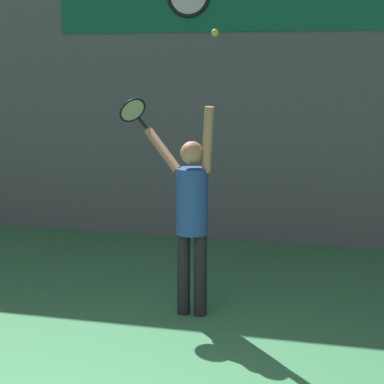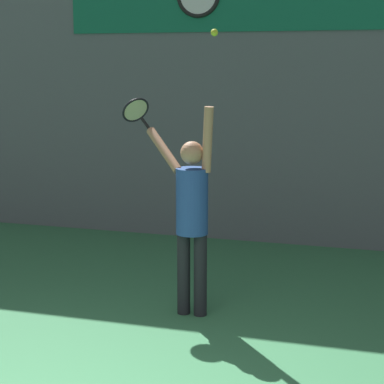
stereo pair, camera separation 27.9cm
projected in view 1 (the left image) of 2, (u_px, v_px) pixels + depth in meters
name	position (u px, v px, depth m)	size (l,w,h in m)	color
back_wall	(234.00, 62.00, 9.51)	(18.00, 0.10, 5.00)	slate
tennis_player	(191.00, 210.00, 6.79)	(0.83, 0.54, 2.08)	black
tennis_racket	(133.00, 111.00, 7.29)	(0.42, 0.38, 0.34)	black
tennis_ball	(215.00, 33.00, 6.36)	(0.07, 0.07, 0.07)	#CCDB2D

